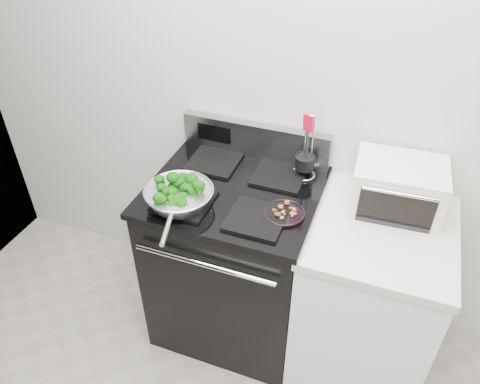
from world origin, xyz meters
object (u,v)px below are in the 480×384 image
at_px(skillet, 179,196).
at_px(bacon_plate, 284,211).
at_px(gas_range, 235,259).
at_px(toaster_oven, 398,186).
at_px(utensil_holder, 305,165).

xyz_separation_m(skillet, bacon_plate, (0.45, 0.10, -0.03)).
height_order(gas_range, bacon_plate, gas_range).
xyz_separation_m(gas_range, skillet, (-0.18, -0.20, 0.51)).
height_order(skillet, toaster_oven, toaster_oven).
bearing_deg(bacon_plate, gas_range, 159.57).
height_order(bacon_plate, toaster_oven, toaster_oven).
xyz_separation_m(skillet, toaster_oven, (0.89, 0.36, 0.03)).
bearing_deg(gas_range, toaster_oven, 12.91).
xyz_separation_m(gas_range, toaster_oven, (0.71, 0.16, 0.54)).
distance_m(bacon_plate, toaster_oven, 0.51).
relative_size(skillet, utensil_holder, 1.45).
bearing_deg(toaster_oven, gas_range, -170.15).
bearing_deg(utensil_holder, bacon_plate, -68.74).
distance_m(skillet, toaster_oven, 0.96).
xyz_separation_m(bacon_plate, utensil_holder, (0.01, 0.31, 0.04)).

